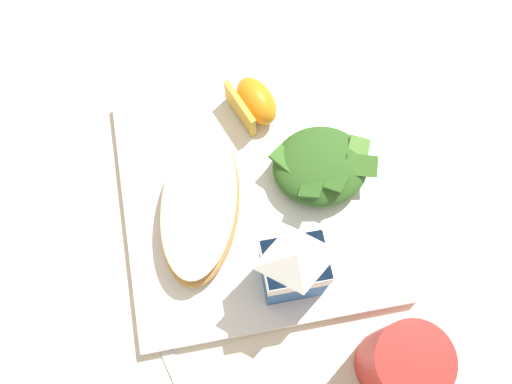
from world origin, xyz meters
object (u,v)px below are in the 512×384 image
Objects in this scene: white_plate at (256,198)px; milk_carton at (294,267)px; orange_wedge_front at (255,102)px; drinking_red_cup at (401,363)px; green_salad_pile at (320,166)px; cheesy_pizza_bread at (200,205)px.

milk_carton is at bearing 100.47° from white_plate.
orange_wedge_front reaches higher than white_plate.
drinking_red_cup is at bearing 128.88° from milk_carton.
milk_carton reaches higher than drinking_red_cup.
white_plate is at bearing 9.64° from green_salad_pile.
green_salad_pile is at bearing -116.57° from milk_carton.
drinking_red_cup is at bearing 129.87° from cheesy_pizza_bread.
green_salad_pile reaches higher than cheesy_pizza_bread.
orange_wedge_front is at bearing -99.91° from white_plate.
white_plate is at bearing -63.30° from drinking_red_cup.
cheesy_pizza_bread is 0.13m from orange_wedge_front.
cheesy_pizza_bread is at bearing -50.13° from drinking_red_cup.
white_plate is 2.53× the size of green_salad_pile.
milk_carton is (-0.08, 0.09, 0.04)m from cheesy_pizza_bread.
milk_carton is (-0.02, 0.09, 0.07)m from white_plate.
white_plate is 1.52× the size of cheesy_pizza_bread.
drinking_red_cup is at bearing 105.28° from orange_wedge_front.
green_salad_pile is 1.61× the size of orange_wedge_front.
white_plate is 0.07m from cheesy_pizza_bread.
cheesy_pizza_bread is 0.24m from drinking_red_cup.
cheesy_pizza_bread is at bearing 53.93° from orange_wedge_front.
milk_carton is at bearing 130.95° from cheesy_pizza_bread.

